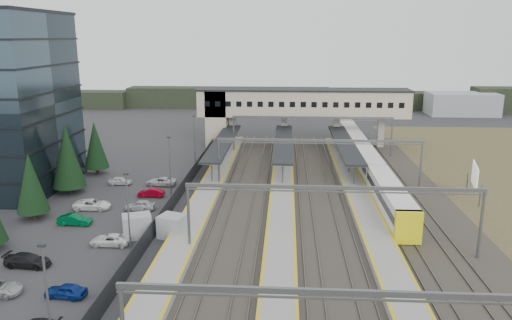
# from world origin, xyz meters

# --- Properties ---
(ground) EXTENTS (220.00, 220.00, 0.00)m
(ground) POSITION_xyz_m (0.00, 0.00, 0.00)
(ground) COLOR #2B2B2D
(ground) RESTS_ON ground
(conifer_row) EXTENTS (4.42, 49.82, 9.50)m
(conifer_row) POSITION_xyz_m (-22.00, -3.86, 4.84)
(conifer_row) COLOR black
(conifer_row) RESTS_ON ground
(car_park) EXTENTS (10.50, 44.53, 1.28)m
(car_park) POSITION_xyz_m (-13.49, -7.58, 0.60)
(car_park) COLOR #B4B4B8
(car_park) RESTS_ON ground
(lampposts) EXTENTS (0.50, 53.25, 8.07)m
(lampposts) POSITION_xyz_m (-8.00, 1.25, 4.34)
(lampposts) COLOR slate
(lampposts) RESTS_ON ground
(fence) EXTENTS (0.08, 90.00, 2.00)m
(fence) POSITION_xyz_m (-6.50, 5.00, 1.00)
(fence) COLOR #26282B
(fence) RESTS_ON ground
(relay_cabin_near) EXTENTS (3.54, 3.08, 2.47)m
(relay_cabin_near) POSITION_xyz_m (-8.35, -4.45, 1.23)
(relay_cabin_near) COLOR #95979B
(relay_cabin_near) RESTS_ON ground
(relay_cabin_far) EXTENTS (3.26, 2.99, 2.46)m
(relay_cabin_far) POSITION_xyz_m (-4.53, -4.34, 1.23)
(relay_cabin_far) COLOR #95979B
(relay_cabin_far) RESTS_ON ground
(rail_corridor) EXTENTS (34.00, 90.00, 0.92)m
(rail_corridor) POSITION_xyz_m (9.34, 5.00, 0.29)
(rail_corridor) COLOR #312B26
(rail_corridor) RESTS_ON ground
(canopies) EXTENTS (23.10, 30.00, 3.28)m
(canopies) POSITION_xyz_m (7.00, 27.00, 3.92)
(canopies) COLOR black
(canopies) RESTS_ON ground
(footbridge) EXTENTS (40.40, 6.40, 11.20)m
(footbridge) POSITION_xyz_m (7.70, 42.00, 7.93)
(footbridge) COLOR beige
(footbridge) RESTS_ON ground
(gantries) EXTENTS (28.40, 62.28, 7.17)m
(gantries) POSITION_xyz_m (12.00, 3.00, 6.00)
(gantries) COLOR slate
(gantries) RESTS_ON ground
(train) EXTENTS (2.76, 57.71, 3.48)m
(train) POSITION_xyz_m (20.00, 23.20, 1.98)
(train) COLOR white
(train) RESTS_ON ground
(billboard) EXTENTS (1.51, 5.64, 4.86)m
(billboard) POSITION_xyz_m (31.92, 10.17, 3.25)
(billboard) COLOR slate
(billboard) RESTS_ON ground
(treeline_far) EXTENTS (170.00, 19.00, 7.00)m
(treeline_far) POSITION_xyz_m (23.81, 92.28, 2.95)
(treeline_far) COLOR black
(treeline_far) RESTS_ON ground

